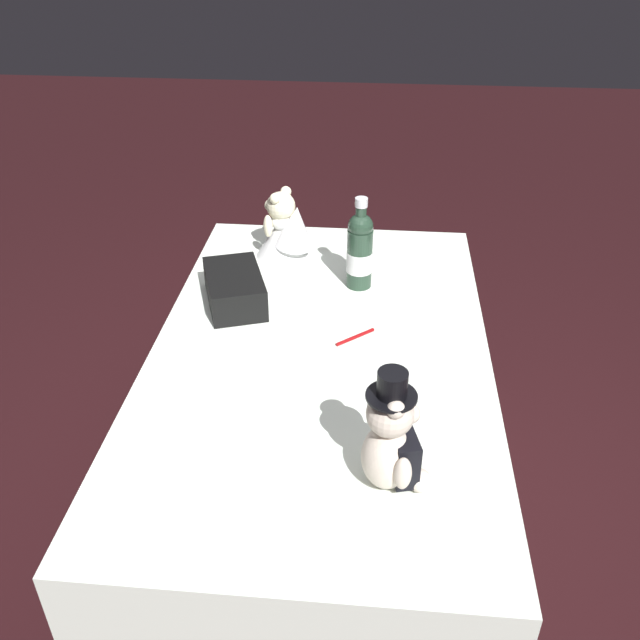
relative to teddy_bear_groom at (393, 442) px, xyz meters
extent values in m
plane|color=black|center=(-0.49, -0.20, -0.84)|extent=(12.00, 12.00, 0.00)
cube|color=white|center=(-0.49, -0.20, -0.48)|extent=(1.62, 0.96, 0.72)
ellipsoid|color=beige|center=(0.00, -0.01, -0.04)|extent=(0.13, 0.11, 0.15)
cube|color=black|center=(-0.01, 0.02, -0.04)|extent=(0.12, 0.08, 0.11)
sphere|color=beige|center=(0.00, -0.01, 0.08)|extent=(0.10, 0.10, 0.10)
sphere|color=beige|center=(-0.01, 0.03, 0.07)|extent=(0.04, 0.04, 0.04)
sphere|color=beige|center=(0.04, 0.00, 0.12)|extent=(0.04, 0.04, 0.04)
sphere|color=beige|center=(-0.03, -0.02, 0.12)|extent=(0.04, 0.04, 0.04)
ellipsoid|color=beige|center=(0.06, 0.02, -0.03)|extent=(0.04, 0.04, 0.08)
ellipsoid|color=beige|center=(-0.07, -0.01, -0.03)|extent=(0.04, 0.04, 0.08)
sphere|color=beige|center=(0.02, 0.06, -0.09)|extent=(0.05, 0.05, 0.05)
sphere|color=beige|center=(-0.05, 0.05, -0.09)|extent=(0.05, 0.05, 0.05)
cylinder|color=black|center=(0.00, -0.01, 0.13)|extent=(0.11, 0.11, 0.01)
cylinder|color=black|center=(0.00, -0.01, 0.16)|extent=(0.06, 0.06, 0.06)
cone|color=white|center=(-1.06, -0.39, -0.04)|extent=(0.18, 0.18, 0.14)
ellipsoid|color=white|center=(-1.06, -0.39, 0.02)|extent=(0.08, 0.07, 0.06)
sphere|color=beige|center=(-1.06, -0.39, 0.07)|extent=(0.10, 0.10, 0.10)
sphere|color=beige|center=(-1.08, -0.43, 0.06)|extent=(0.04, 0.04, 0.04)
sphere|color=beige|center=(-1.09, -0.37, 0.11)|extent=(0.04, 0.04, 0.04)
sphere|color=beige|center=(-1.03, -0.40, 0.11)|extent=(0.04, 0.04, 0.04)
ellipsoid|color=beige|center=(-1.12, -0.39, 0.01)|extent=(0.03, 0.03, 0.08)
ellipsoid|color=beige|center=(-1.02, -0.43, 0.01)|extent=(0.03, 0.03, 0.08)
cone|color=white|center=(-1.04, -0.34, 0.01)|extent=(0.19, 0.20, 0.16)
cylinder|color=#23392A|center=(-0.87, -0.11, -0.02)|extent=(0.08, 0.08, 0.20)
sphere|color=#23392A|center=(-0.87, -0.11, 0.10)|extent=(0.08, 0.08, 0.08)
cylinder|color=#23392A|center=(-0.87, -0.11, 0.15)|extent=(0.03, 0.03, 0.08)
cylinder|color=silver|center=(-0.87, -0.11, 0.18)|extent=(0.04, 0.04, 0.03)
cylinder|color=silver|center=(-0.87, -0.11, -0.03)|extent=(0.08, 0.08, 0.07)
cylinder|color=maroon|center=(-0.56, -0.10, -0.11)|extent=(0.10, 0.11, 0.01)
cone|color=silver|center=(-0.60, -0.05, -0.11)|extent=(0.02, 0.02, 0.01)
cube|color=black|center=(-0.72, -0.49, -0.07)|extent=(0.31, 0.25, 0.10)
cube|color=#B7B7BF|center=(-0.75, -0.57, -0.07)|extent=(0.03, 0.02, 0.03)
camera|label=1|loc=(1.11, -0.05, 1.01)|focal=38.67mm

